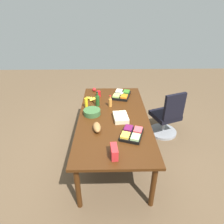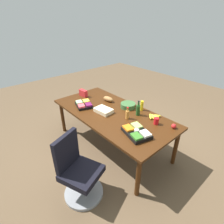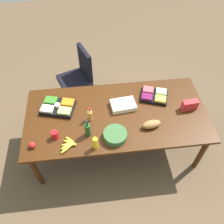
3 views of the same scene
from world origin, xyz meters
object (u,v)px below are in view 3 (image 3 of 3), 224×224
at_px(banana_bunch, 69,145).
at_px(dressing_bottle, 90,115).
at_px(office_chair, 78,82).
at_px(chip_bag_red, 190,105).
at_px(red_solo_cup, 55,135).
at_px(veggie_tray, 58,107).
at_px(apple_red, 32,145).
at_px(bread_loaf, 151,124).
at_px(wine_bottle, 88,129).
at_px(salad_bowl, 115,135).
at_px(conference_table, 117,117).
at_px(mustard_bottle, 95,143).
at_px(sheet_cake, 123,105).
at_px(fruit_platter, 154,95).

relative_size(banana_bunch, dressing_bottle, 1.12).
height_order(office_chair, chip_bag_red, office_chair).
relative_size(red_solo_cup, veggie_tray, 0.23).
relative_size(apple_red, banana_bunch, 0.32).
distance_m(bread_loaf, dressing_bottle, 0.77).
height_order(apple_red, red_solo_cup, red_solo_cup).
xyz_separation_m(red_solo_cup, veggie_tray, (-0.02, -0.45, -0.02)).
xyz_separation_m(apple_red, red_solo_cup, (-0.26, -0.10, 0.02)).
bearing_deg(wine_bottle, apple_red, 8.77).
height_order(red_solo_cup, chip_bag_red, chip_bag_red).
xyz_separation_m(salad_bowl, veggie_tray, (0.69, -0.53, -0.01)).
bearing_deg(chip_bag_red, veggie_tray, -6.56).
bearing_deg(conference_table, office_chair, -64.20).
bearing_deg(dressing_bottle, bread_loaf, 164.66).
relative_size(conference_table, office_chair, 2.42).
relative_size(bread_loaf, red_solo_cup, 2.18).
relative_size(apple_red, mustard_bottle, 0.41).
xyz_separation_m(apple_red, banana_bunch, (-0.42, 0.03, -0.01)).
bearing_deg(mustard_bottle, veggie_tray, -55.26).
distance_m(conference_table, veggie_tray, 0.78).
distance_m(salad_bowl, chip_bag_red, 1.08).
relative_size(conference_table, veggie_tray, 4.86).
xyz_separation_m(dressing_bottle, chip_bag_red, (-1.30, -0.03, -0.01)).
bearing_deg(salad_bowl, veggie_tray, -37.73).
relative_size(mustard_bottle, wine_bottle, 0.67).
height_order(sheet_cake, dressing_bottle, dressing_bottle).
bearing_deg(red_solo_cup, salad_bowl, 173.40).
bearing_deg(chip_bag_red, bread_loaf, 22.75).
bearing_deg(office_chair, salad_bowl, 107.70).
bearing_deg(sheet_cake, office_chair, -57.07).
xyz_separation_m(mustard_bottle, chip_bag_red, (-1.26, -0.45, -0.02)).
xyz_separation_m(office_chair, red_solo_cup, (0.26, 1.34, 0.44)).
relative_size(conference_table, chip_bag_red, 11.78).
bearing_deg(sheet_cake, dressing_bottle, 19.90).
xyz_separation_m(sheet_cake, red_solo_cup, (0.88, 0.39, 0.02)).
height_order(apple_red, bread_loaf, bread_loaf).
distance_m(fruit_platter, bread_loaf, 0.51).
relative_size(conference_table, sheet_cake, 7.36).
distance_m(mustard_bottle, red_solo_cup, 0.51).
xyz_separation_m(fruit_platter, mustard_bottle, (0.85, 0.71, 0.06)).
xyz_separation_m(banana_bunch, veggie_tray, (0.14, -0.59, 0.01)).
distance_m(bread_loaf, chip_bag_red, 0.61).
bearing_deg(banana_bunch, conference_table, -146.33).
xyz_separation_m(conference_table, fruit_platter, (-0.55, -0.24, 0.10)).
xyz_separation_m(conference_table, chip_bag_red, (-0.96, 0.02, 0.13)).
bearing_deg(fruit_platter, mustard_bottle, 39.90).
relative_size(wine_bottle, chip_bag_red, 1.36).
bearing_deg(apple_red, conference_table, -159.95).
distance_m(sheet_cake, red_solo_cup, 0.96).
height_order(conference_table, mustard_bottle, mustard_bottle).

